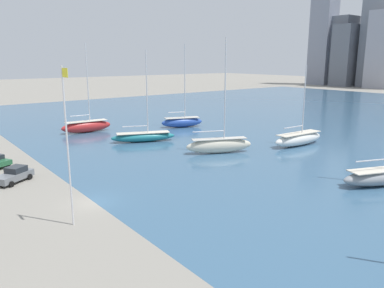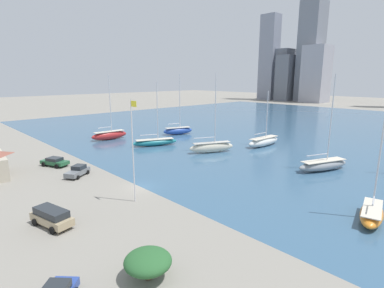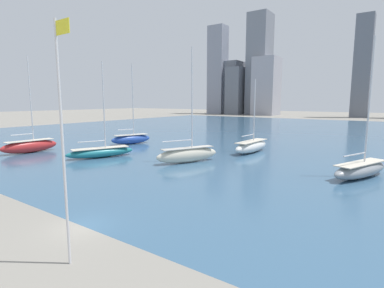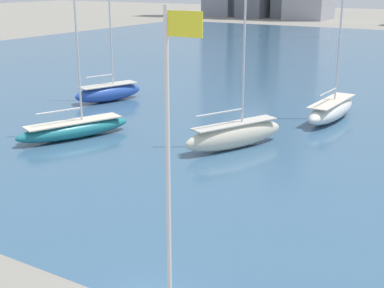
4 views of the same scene
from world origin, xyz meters
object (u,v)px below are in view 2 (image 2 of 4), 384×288
at_px(flag_pole, 133,148).
at_px(parked_suv_tan, 52,217).
at_px(sailboat_cream, 212,147).
at_px(sailboat_gray, 323,165).
at_px(sailboat_orange, 372,213).
at_px(parked_sedan_green, 55,161).
at_px(parked_pickup_gray, 78,171).
at_px(sailboat_teal, 155,142).
at_px(sailboat_red, 109,135).
at_px(sailboat_blue, 178,130).
at_px(sailboat_white, 264,141).

distance_m(flag_pole, parked_suv_tan, 11.59).
distance_m(sailboat_cream, parked_suv_tan, 37.23).
height_order(flag_pole, sailboat_cream, sailboat_cream).
distance_m(sailboat_gray, sailboat_orange, 18.45).
bearing_deg(parked_sedan_green, parked_pickup_gray, 70.52).
relative_size(sailboat_gray, parked_pickup_gray, 3.38).
bearing_deg(sailboat_teal, flag_pole, -18.33).
distance_m(parked_suv_tan, parked_pickup_gray, 16.90).
relative_size(sailboat_cream, sailboat_red, 1.00).
bearing_deg(sailboat_orange, sailboat_gray, 115.65).
height_order(sailboat_blue, sailboat_red, sailboat_blue).
bearing_deg(sailboat_white, parked_sedan_green, -109.61).
bearing_deg(parked_suv_tan, sailboat_teal, -155.84).
bearing_deg(sailboat_cream, sailboat_gray, 36.42).
distance_m(sailboat_orange, sailboat_teal, 46.91).
height_order(sailboat_red, parked_pickup_gray, sailboat_red).
height_order(flag_pole, sailboat_orange, sailboat_orange).
height_order(sailboat_orange, parked_pickup_gray, sailboat_orange).
height_order(sailboat_blue, sailboat_white, sailboat_blue).
height_order(sailboat_orange, sailboat_white, sailboat_orange).
bearing_deg(sailboat_cream, sailboat_white, 97.56).
bearing_deg(sailboat_teal, parked_sedan_green, -64.77).
distance_m(sailboat_orange, sailboat_white, 37.13).
bearing_deg(sailboat_white, sailboat_blue, -166.54).
relative_size(sailboat_cream, sailboat_gray, 1.02).
relative_size(sailboat_red, parked_sedan_green, 3.03).
height_order(sailboat_teal, parked_pickup_gray, sailboat_teal).
bearing_deg(flag_pole, parked_pickup_gray, -175.79).
height_order(sailboat_red, parked_suv_tan, sailboat_red).
distance_m(sailboat_teal, parked_sedan_green, 22.84).
distance_m(sailboat_orange, parked_pickup_gray, 41.00).
distance_m(sailboat_gray, parked_sedan_green, 46.81).
distance_m(flag_pole, sailboat_orange, 28.14).
xyz_separation_m(sailboat_cream, parked_suv_tan, (10.24, -35.79, -0.15)).
height_order(sailboat_gray, sailboat_orange, sailboat_gray).
relative_size(parked_suv_tan, parked_pickup_gray, 1.15).
bearing_deg(sailboat_teal, sailboat_blue, 140.81).
bearing_deg(sailboat_orange, sailboat_red, 166.05).
xyz_separation_m(flag_pole, sailboat_teal, (-24.31, 21.06, -6.06)).
bearing_deg(sailboat_orange, sailboat_cream, 150.37).
xyz_separation_m(sailboat_cream, sailboat_blue, (-20.62, 8.45, -0.11)).
xyz_separation_m(sailboat_red, parked_sedan_green, (14.70, -18.63, -0.36)).
bearing_deg(parked_sedan_green, sailboat_teal, 158.73).
height_order(sailboat_gray, parked_sedan_green, sailboat_gray).
bearing_deg(flag_pole, sailboat_orange, 35.66).
height_order(sailboat_cream, sailboat_gray, sailboat_cream).
bearing_deg(sailboat_blue, sailboat_white, 30.42).
height_order(sailboat_orange, parked_suv_tan, sailboat_orange).
bearing_deg(sailboat_orange, sailboat_blue, 148.11).
xyz_separation_m(sailboat_cream, parked_sedan_green, (-12.47, -27.57, -0.39)).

